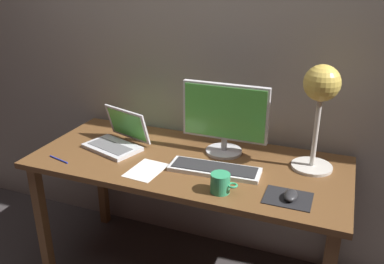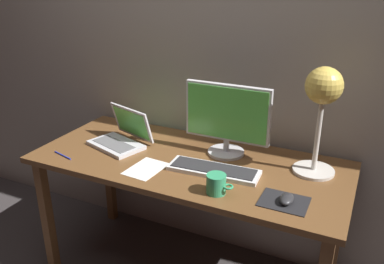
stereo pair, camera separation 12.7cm
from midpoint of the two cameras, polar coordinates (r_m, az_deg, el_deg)
The scene contains 11 objects.
back_wall at distance 2.26m, azimuth 5.68°, elevation 13.11°, with size 4.80×0.06×2.60m, color gray.
desk at distance 2.11m, azimuth 1.26°, elevation -5.91°, with size 1.60×0.70×0.74m.
monitor at distance 2.08m, azimuth 6.71°, elevation 2.00°, with size 0.45×0.19×0.38m.
keyboard_main at distance 1.95m, azimuth 4.94°, elevation -5.35°, with size 0.45×0.17×0.03m.
laptop at distance 2.25m, azimuth -8.04°, elevation -0.34°, with size 0.36×0.32×0.20m.
desk_lamp at distance 1.92m, azimuth 19.71°, elevation 4.62°, with size 0.20×0.20×0.51m.
mousepad at distance 1.78m, azimuth 14.84°, elevation -9.48°, with size 0.20×0.16×0.00m, color black.
mouse at distance 1.76m, azimuth 15.22°, elevation -9.09°, with size 0.06×0.10×0.03m, color #28282B.
coffee_mug at distance 1.77m, azimuth 5.54°, elevation -7.32°, with size 0.12×0.09×0.09m.
paper_sheet_by_keyboard at distance 1.99m, azimuth -4.68°, elevation -5.19°, with size 0.15×0.21×0.00m, color white.
pen at distance 2.20m, azimuth -16.15°, elevation -3.19°, with size 0.01×0.01×0.14m, color #2633A5.
Camera 2 is at (0.81, -1.67, 1.66)m, focal length 37.96 mm.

